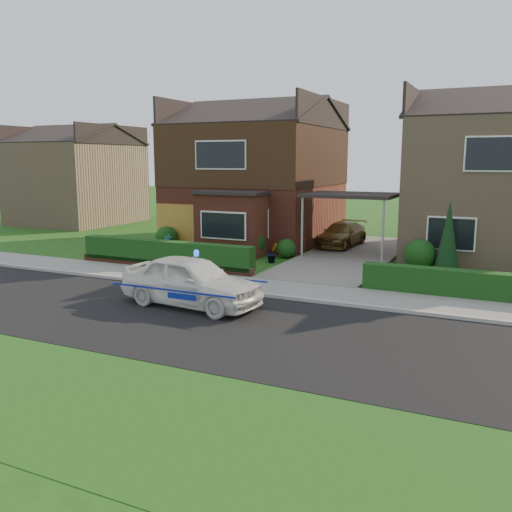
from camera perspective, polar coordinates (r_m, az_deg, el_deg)
The scene contains 24 objects.
ground at distance 13.95m, azimuth -2.42°, elevation -7.39°, with size 120.00×120.00×0.00m, color #1A4512.
road at distance 13.95m, azimuth -2.42°, elevation -7.39°, with size 60.00×6.00×0.02m, color black.
kerb at distance 16.59m, azimuth 2.46°, elevation -4.32°, with size 60.00×0.16×0.12m, color #9E9993.
sidewalk at distance 17.54m, azimuth 3.78°, elevation -3.57°, with size 60.00×2.00×0.10m, color slate.
grass_verge at distance 10.09m, azimuth -16.12°, elevation -14.88°, with size 60.00×4.00×0.01m, color #1A4512.
driveway at distance 23.97m, azimuth 9.81°, elevation 0.03°, with size 3.80×12.00×0.12m, color #666059.
house_left at distance 28.34m, azimuth 0.16°, elevation 9.34°, with size 7.50×9.53×7.25m.
house_right at distance 25.79m, azimuth 24.54°, elevation 8.03°, with size 7.50×8.06×7.25m.
carport_link at distance 23.61m, azimuth 9.97°, elevation 6.23°, with size 3.80×3.00×2.77m.
garage_door at distance 26.28m, azimuth -8.38°, elevation 3.14°, with size 2.20×0.10×2.10m, color #91611F.
dwarf_wall at distance 21.24m, azimuth -9.72°, elevation -0.92°, with size 7.70×0.25×0.36m, color brown.
hedge_left at distance 21.40m, azimuth -9.48°, elevation -1.33°, with size 7.50×0.55×0.90m, color black.
hedge_right at distance 17.65m, azimuth 23.22°, elevation -4.47°, with size 7.50×0.55×0.80m, color black.
shrub_left_far at distance 26.11m, azimuth -9.37°, elevation 1.94°, with size 1.08×1.08×1.08m, color black.
shrub_left_mid at distance 23.68m, azimuth -0.63°, elevation 1.53°, with size 1.32×1.32×1.32m, color black.
shrub_left_near at distance 23.35m, azimuth 3.23°, elevation 0.80°, with size 0.84×0.84×0.84m, color black.
shrub_right_near at distance 21.69m, azimuth 16.89°, elevation 0.14°, with size 1.20×1.20×1.20m, color black.
conifer_a at distance 21.28m, azimuth 19.57°, elevation 1.71°, with size 0.90×0.90×2.60m, color black.
neighbour_left at distance 38.20m, azimuth -18.31°, elevation 7.22°, with size 6.50×7.00×5.20m, color #A07F62.
police_car at distance 15.72m, azimuth -6.85°, elevation -2.68°, with size 3.95×4.45×1.63m.
driveway_car at distance 26.21m, azimuth 9.01°, elevation 2.28°, with size 1.56×3.84×1.11m, color brown.
potted_plant_a at distance 25.49m, azimuth -9.23°, elevation 1.37°, with size 0.40×0.27×0.75m, color gray.
potted_plant_b at distance 22.21m, azimuth 1.75°, elevation 0.33°, with size 0.37×0.46×0.84m, color gray.
potted_plant_c at distance 22.35m, azimuth -3.30°, elevation 0.26°, with size 0.42×0.42×0.75m, color gray.
Camera 1 is at (6.17, -11.79, 4.19)m, focal length 38.00 mm.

